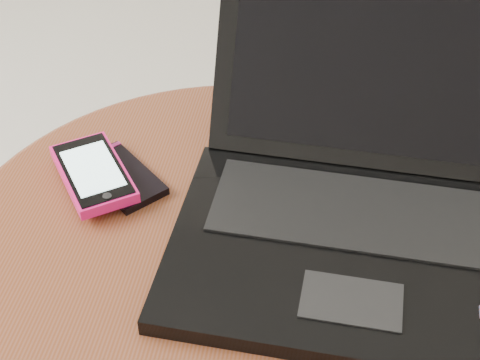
# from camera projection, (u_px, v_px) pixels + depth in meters

# --- Properties ---
(table) EXTENTS (0.65, 0.65, 0.51)m
(table) POSITION_uv_depth(u_px,v_px,m) (235.00, 312.00, 0.85)
(table) COLOR brown
(table) RESTS_ON ground
(laptop) EXTENTS (0.40, 0.40, 0.23)m
(laptop) POSITION_uv_depth(u_px,v_px,m) (364.00, 197.00, 0.77)
(laptop) COLOR black
(laptop) RESTS_ON table
(phone_black) EXTENTS (0.12, 0.12, 0.01)m
(phone_black) POSITION_uv_depth(u_px,v_px,m) (122.00, 176.00, 0.86)
(phone_black) COLOR black
(phone_black) RESTS_ON table
(phone_pink) EXTENTS (0.13, 0.14, 0.02)m
(phone_pink) POSITION_uv_depth(u_px,v_px,m) (93.00, 173.00, 0.84)
(phone_pink) COLOR #FF1778
(phone_pink) RESTS_ON phone_black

